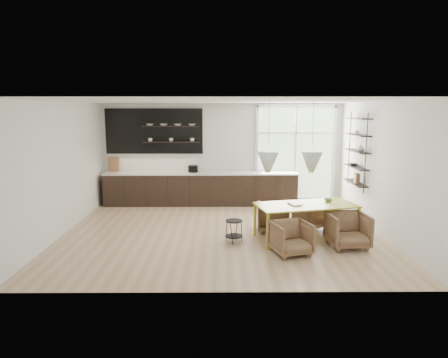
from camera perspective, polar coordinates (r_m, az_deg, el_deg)
room at (r=9.84m, az=3.07°, el=2.53°), size 7.02×6.01×2.91m
kitchen_run at (r=11.55m, az=-3.76°, el=-0.70°), size 5.54×0.69×2.75m
right_shelving at (r=10.43m, az=18.51°, el=3.51°), size 0.26×1.22×1.90m
dining_table at (r=8.59m, az=11.64°, el=-3.90°), size 2.22×1.36×0.76m
armchair_back_left at (r=9.16m, az=7.01°, el=-5.36°), size 0.74×0.76×0.64m
armchair_back_right at (r=9.52m, az=12.32°, el=-5.03°), size 0.91×0.91×0.61m
armchair_front_left at (r=7.77m, az=9.58°, el=-8.30°), size 0.85×0.86×0.63m
armchair_front_right at (r=8.39m, az=17.26°, el=-6.99°), size 0.81×0.83×0.70m
wire_stool at (r=8.32m, az=1.44°, el=-7.02°), size 0.37×0.37×0.47m
table_book at (r=8.45m, az=9.46°, el=-3.59°), size 0.31×0.36×0.03m
table_bowl at (r=8.96m, az=14.66°, el=-2.93°), size 0.21×0.21×0.06m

